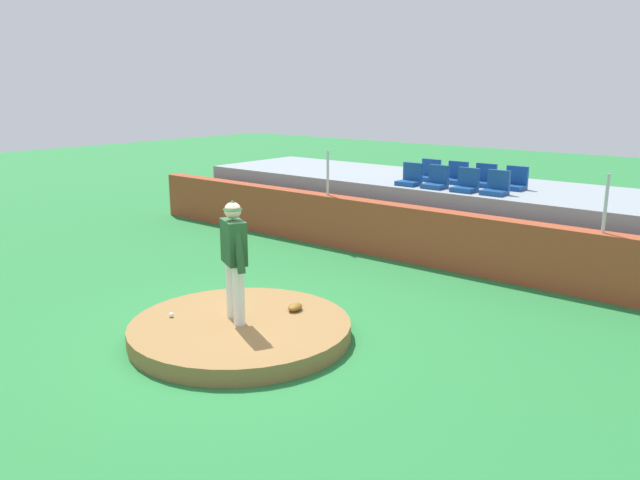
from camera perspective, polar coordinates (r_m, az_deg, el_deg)
ground_plane at (r=9.62m, az=-7.13°, el=-8.70°), size 60.00×60.00×0.00m
pitchers_mound at (r=9.57m, az=-7.15°, el=-8.01°), size 3.28×3.28×0.25m
pitcher at (r=9.26m, az=-7.75°, el=-1.07°), size 0.79×0.47×1.82m
baseball at (r=9.88m, az=-13.23°, el=-6.56°), size 0.07×0.07×0.07m
fielding_glove at (r=9.90m, az=-2.25°, el=-6.04°), size 0.28×0.35×0.11m
brick_barrier at (r=13.44m, az=9.39°, el=0.35°), size 16.62×0.40×1.18m
fence_post_left at (r=14.69m, az=0.71°, el=6.05°), size 0.06×0.06×1.03m
fence_post_right at (r=11.90m, az=24.32°, el=3.02°), size 0.06×0.06×1.03m
bleacher_platform at (r=15.27m, az=13.51°, el=2.27°), size 14.39×3.26×1.44m
stadium_chair_0 at (r=14.66m, az=8.13°, el=5.53°), size 0.48×0.44×0.50m
stadium_chair_1 at (r=14.32m, az=10.42°, el=5.25°), size 0.48×0.44×0.50m
stadium_chair_2 at (r=13.97m, az=13.00°, el=4.92°), size 0.48×0.44×0.50m
stadium_chair_3 at (r=13.73m, az=15.57°, el=4.61°), size 0.48×0.44×0.50m
stadium_chair_4 at (r=15.45m, az=9.77°, el=5.88°), size 0.48×0.44×0.50m
stadium_chair_5 at (r=15.11m, az=12.13°, el=5.60°), size 0.48×0.44×0.50m
stadium_chair_6 at (r=14.83m, az=14.53°, el=5.32°), size 0.48×0.44×0.50m
stadium_chair_7 at (r=14.53m, az=17.12°, el=4.99°), size 0.48×0.44×0.50m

